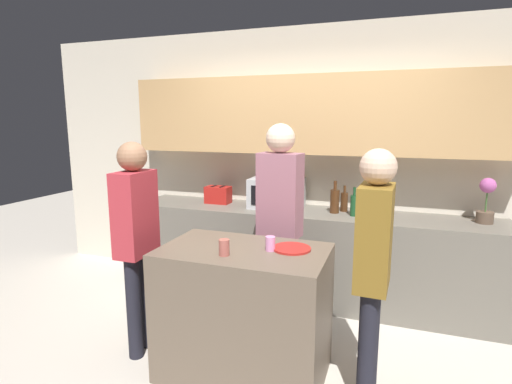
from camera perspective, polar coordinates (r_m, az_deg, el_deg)
ground_plane at (r=3.06m, az=0.73°, el=-25.23°), size 14.00×14.00×0.00m
back_wall at (r=4.11m, az=8.31°, el=6.79°), size 6.40×0.40×2.70m
back_counter at (r=4.06m, az=7.15°, el=-8.92°), size 3.60×0.62×0.90m
kitchen_island at (r=2.91m, az=-1.72°, el=-16.73°), size 1.13×0.69×0.92m
microwave at (r=4.04m, az=2.98°, el=-0.14°), size 0.52×0.39×0.30m
toaster at (r=4.28m, az=-5.43°, el=-0.39°), size 0.26×0.16×0.18m
potted_plant at (r=3.94m, az=30.05°, el=-1.07°), size 0.14×0.14×0.39m
bottle_0 at (r=3.88m, az=11.18°, el=-1.23°), size 0.09×0.09×0.31m
bottle_1 at (r=3.97m, az=12.49°, el=-1.32°), size 0.07×0.07×0.25m
bottle_2 at (r=3.80m, az=13.81°, el=-1.81°), size 0.07×0.07×0.27m
plate_on_island at (r=2.73m, az=5.12°, el=-8.03°), size 0.26×0.26×0.01m
cup_0 at (r=2.68m, az=2.06°, el=-7.38°), size 0.07×0.07×0.10m
cup_1 at (r=2.60m, az=-4.57°, el=-7.89°), size 0.07×0.07×0.11m
person_left at (r=3.10m, az=-16.74°, el=-5.41°), size 0.21×0.34×1.63m
person_center at (r=3.22m, az=3.41°, el=-2.77°), size 0.36×0.23×1.75m
person_right at (r=2.52m, az=16.40°, el=-9.15°), size 0.21×0.35×1.62m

